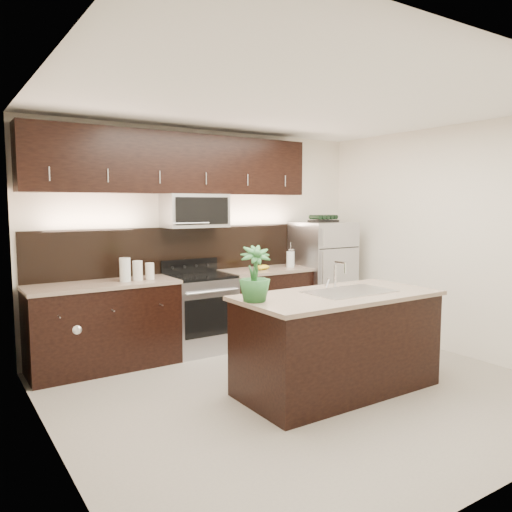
{
  "coord_description": "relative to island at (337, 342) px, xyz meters",
  "views": [
    {
      "loc": [
        -2.94,
        -3.64,
        1.78
      ],
      "look_at": [
        -0.19,
        0.55,
        1.26
      ],
      "focal_mm": 35.0,
      "sensor_mm": 36.0,
      "label": 1
    }
  ],
  "objects": [
    {
      "name": "sink_faucet",
      "position": [
        0.15,
        0.01,
        0.48
      ],
      "size": [
        0.84,
        0.5,
        0.28
      ],
      "color": "silver",
      "rests_on": "island"
    },
    {
      "name": "upper_fixtures",
      "position": [
        -0.69,
        2.02,
        1.67
      ],
      "size": [
        3.49,
        0.4,
        1.66
      ],
      "color": "black",
      "rests_on": "counter_run"
    },
    {
      "name": "french_press",
      "position": [
        0.81,
        1.82,
        0.59
      ],
      "size": [
        0.11,
        0.11,
        0.32
      ],
      "rotation": [
        0.0,
        0.0,
        0.28
      ],
      "color": "silver",
      "rests_on": "counter_run"
    },
    {
      "name": "room_walls",
      "position": [
        -0.38,
        0.14,
        1.22
      ],
      "size": [
        4.52,
        4.02,
        2.71
      ],
      "color": "silver",
      "rests_on": "ground"
    },
    {
      "name": "canisters",
      "position": [
        -1.34,
        1.82,
        0.58
      ],
      "size": [
        0.39,
        0.12,
        0.26
      ],
      "rotation": [
        0.0,
        0.0,
        0.0
      ],
      "color": "silver",
      "rests_on": "counter_run"
    },
    {
      "name": "island",
      "position": [
        0.0,
        0.0,
        0.0
      ],
      "size": [
        1.96,
        0.96,
        0.94
      ],
      "color": "black",
      "rests_on": "ground"
    },
    {
      "name": "wine_rack",
      "position": [
        1.37,
        1.81,
        1.1
      ],
      "size": [
        0.38,
        0.23,
        0.09
      ],
      "color": "black",
      "rests_on": "refrigerator"
    },
    {
      "name": "counter_run",
      "position": [
        -0.72,
        1.87,
        -0.0
      ],
      "size": [
        3.51,
        0.65,
        0.94
      ],
      "color": "black",
      "rests_on": "ground"
    },
    {
      "name": "bananas",
      "position": [
        0.29,
        1.79,
        0.5
      ],
      "size": [
        0.25,
        0.22,
        0.06
      ],
      "primitive_type": "ellipsoid",
      "rotation": [
        0.0,
        0.0,
        0.36
      ],
      "color": "yellow",
      "rests_on": "counter_run"
    },
    {
      "name": "refrigerator",
      "position": [
        1.37,
        1.81,
        0.29
      ],
      "size": [
        0.74,
        0.67,
        1.53
      ],
      "primitive_type": "cube",
      "color": "#B2B2B7",
      "rests_on": "ground"
    },
    {
      "name": "plant",
      "position": [
        -0.87,
        0.11,
        0.71
      ],
      "size": [
        0.35,
        0.35,
        0.48
      ],
      "primitive_type": "imported",
      "rotation": [
        0.0,
        0.0,
        -0.35
      ],
      "color": "#255E2A",
      "rests_on": "island"
    },
    {
      "name": "ground",
      "position": [
        -0.26,
        0.18,
        -0.47
      ],
      "size": [
        4.5,
        4.5,
        0.0
      ],
      "primitive_type": "plane",
      "color": "gray",
      "rests_on": "ground"
    }
  ]
}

